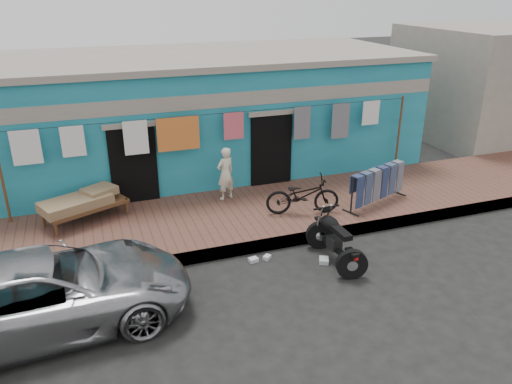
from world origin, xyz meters
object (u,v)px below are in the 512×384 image
(car, at_px, (45,291))
(jeans_rack, at_px, (377,185))
(charpoy, at_px, (85,207))
(motorcycle, at_px, (336,239))
(seated_person, at_px, (225,174))
(bicycle, at_px, (303,191))

(car, distance_m, jeans_rack, 7.60)
(car, relative_size, charpoy, 2.27)
(car, bearing_deg, jeans_rack, -78.96)
(motorcycle, height_order, charpoy, motorcycle)
(seated_person, height_order, charpoy, seated_person)
(motorcycle, bearing_deg, bicycle, 84.81)
(bicycle, xyz_separation_m, jeans_rack, (1.90, -0.08, -0.08))
(car, height_order, seated_person, seated_person)
(seated_person, height_order, motorcycle, seated_person)
(jeans_rack, bearing_deg, charpoy, 168.33)
(car, bearing_deg, charpoy, -16.42)
(bicycle, bearing_deg, car, 125.49)
(seated_person, xyz_separation_m, jeans_rack, (3.32, -1.47, -0.19))
(car, bearing_deg, seated_person, -53.27)
(bicycle, xyz_separation_m, motorcycle, (-0.13, -1.85, -0.27))
(seated_person, relative_size, bicycle, 0.79)
(car, distance_m, charpoy, 3.46)
(motorcycle, xyz_separation_m, jeans_rack, (2.03, 1.77, 0.20))
(motorcycle, distance_m, charpoy, 5.54)
(bicycle, relative_size, jeans_rack, 0.86)
(car, distance_m, bicycle, 5.82)
(seated_person, relative_size, jeans_rack, 0.68)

